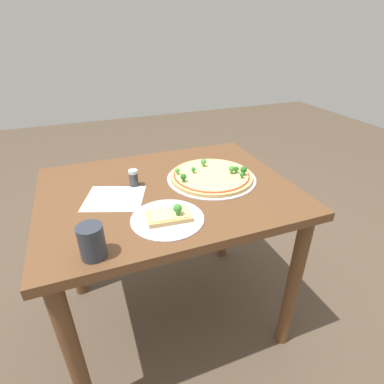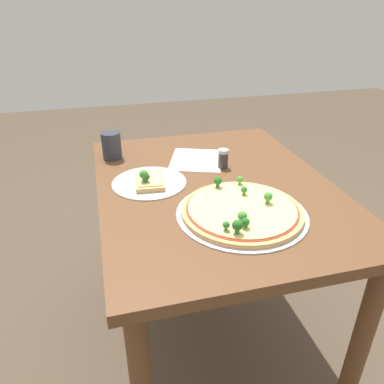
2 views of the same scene
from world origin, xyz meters
name	(u,v)px [view 1 (image 1 of 2)]	position (x,y,z in m)	size (l,w,h in m)	color
ground_plane	(173,313)	(0.00, 0.00, 0.00)	(8.00, 8.00, 0.00)	brown
dining_table	(169,212)	(0.00, 0.00, 0.65)	(1.03, 0.80, 0.78)	brown
pizza_tray_whole	(212,176)	(0.21, 0.02, 0.79)	(0.40, 0.40, 0.06)	#B7B7BC
pizza_tray_slice	(169,216)	(-0.06, -0.22, 0.79)	(0.26, 0.26, 0.07)	#B7B7BC
drinking_cup	(92,242)	(-0.32, -0.33, 0.83)	(0.08, 0.08, 0.11)	#2D333D
condiment_shaker	(134,178)	(-0.13, 0.07, 0.81)	(0.04, 0.04, 0.07)	#333338
paper_menu	(114,198)	(-0.22, -0.01, 0.78)	(0.22, 0.20, 0.00)	white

